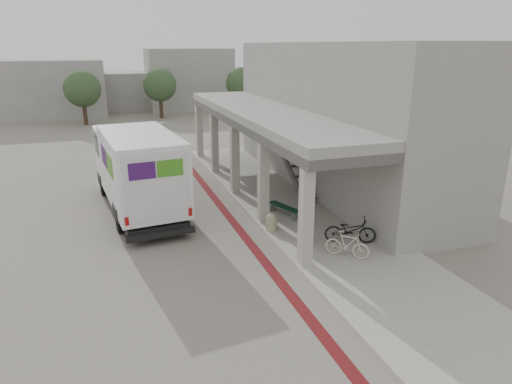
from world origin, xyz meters
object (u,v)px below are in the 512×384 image
object	(u,v)px
bicycle_black	(350,230)
bicycle_cream	(347,244)
fedex_truck	(137,168)
bench	(284,209)
utility_cabinet	(305,186)

from	to	relation	value
bicycle_black	bicycle_cream	xyz separation A→B (m)	(-0.69, -1.00, -0.02)
fedex_truck	bench	world-z (taller)	fedex_truck
bicycle_cream	bicycle_black	bearing A→B (deg)	9.54
bench	bicycle_cream	xyz separation A→B (m)	(0.51, -4.28, 0.16)
bicycle_cream	fedex_truck	bearing A→B (deg)	84.23
fedex_truck	bicycle_cream	bearing A→B (deg)	-55.76
utility_cabinet	bicycle_cream	world-z (taller)	utility_cabinet
utility_cabinet	fedex_truck	bearing A→B (deg)	176.30
bicycle_black	fedex_truck	bearing A→B (deg)	72.24
utility_cabinet	bicycle_cream	size ratio (longest dim) A/B	0.70
bench	bicycle_cream	bearing A→B (deg)	-101.94
utility_cabinet	bicycle_black	distance (m)	5.31
utility_cabinet	bench	bearing A→B (deg)	-129.37
utility_cabinet	bicycle_cream	distance (m)	6.41
fedex_truck	utility_cabinet	bearing A→B (deg)	-13.31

